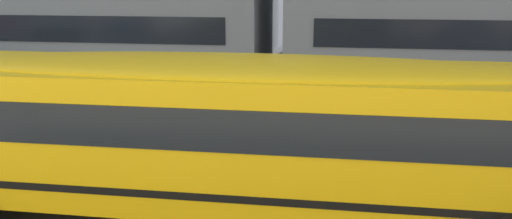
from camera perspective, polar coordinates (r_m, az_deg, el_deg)
The scene contains 4 objects.
ground_plane at distance 10.35m, azimuth -3.17°, elevation -7.38°, with size 400.00×400.00×0.00m, color #38383D.
sidewalk_far at distance 18.29m, azimuth 1.96°, elevation 2.54°, with size 120.00×3.00×0.01m, color gray.
lane_centreline at distance 10.35m, azimuth -3.17°, elevation -7.36°, with size 110.00×0.16×0.01m, color silver.
school_bus at distance 7.98m, azimuth -4.42°, elevation -1.77°, with size 12.33×2.92×2.76m.
Camera 1 is at (1.92, -9.38, 3.92)m, focal length 34.39 mm.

